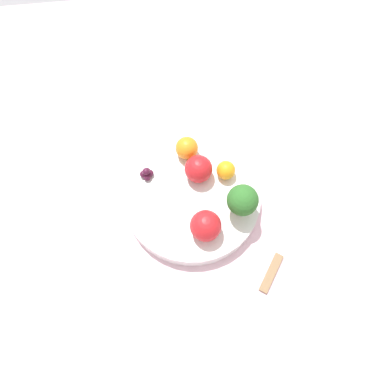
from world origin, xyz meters
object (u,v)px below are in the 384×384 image
Objects in this scene: bowl at (192,197)px; orange_front at (226,170)px; spoon at (271,273)px; broccoli at (242,201)px; orange_back at (187,148)px; apple_red at (198,169)px; apple_green at (206,226)px; grape_cluster at (147,173)px.

bowl is 0.09m from orange_front.
spoon is (0.06, -0.20, -0.05)m from orange_front.
orange_back is at bearing 122.84° from broccoli.
broccoli is at bearing -57.16° from orange_back.
orange_back is at bearing 107.81° from apple_red.
broccoli is 0.11m from apple_red.
apple_green is 0.12m from orange_front.
spoon is (0.21, -0.21, -0.04)m from grape_cluster.
bowl is 0.09m from apple_green.
orange_back is (-0.02, 0.05, -0.00)m from apple_red.
apple_green is 0.17m from orange_back.
apple_red is at bearing -6.01° from grape_cluster.
spoon is at bearing -37.19° from apple_green.
apple_red is at bearing -72.19° from orange_back.
apple_green reaches higher than apple_red.
apple_green is 0.15m from spoon.
spoon is (0.13, -0.16, -0.01)m from bowl.
bowl reaches higher than spoon.
broccoli reaches higher than spoon.
orange_front is 0.09m from orange_back.
orange_front is 0.21m from spoon.
broccoli is at bearing -78.20° from orange_front.
bowl is at bearing -153.61° from orange_front.
orange_back is (0.00, 0.09, 0.04)m from bowl.
apple_red is at bearing 89.37° from apple_green.
spoon is (0.11, -0.09, -0.06)m from apple_green.
spoon is (0.13, -0.25, -0.05)m from orange_back.
grape_cluster is at bearing 128.19° from apple_green.
apple_green is at bearing -84.81° from orange_back.
broccoli reaches higher than orange_front.
spoon is at bearing -70.39° from broccoli.
orange_front is 0.51× the size of spoon.
orange_back is 1.63× the size of grape_cluster.
apple_red reaches higher than grape_cluster.
grape_cluster is (-0.10, 0.13, -0.02)m from apple_green.
broccoli is at bearing -26.22° from bowl.
spoon is at bearing -44.95° from grape_cluster.
bowl is at bearing 101.62° from apple_green.
apple_red is at bearing 119.05° from spoon.
grape_cluster is at bearing 149.24° from bowl.
grape_cluster is (-0.08, -0.04, -0.01)m from orange_back.
bowl is 5.94× the size of orange_back.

